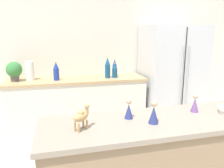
# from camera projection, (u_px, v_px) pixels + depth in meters

# --- Properties ---
(wall_back) EXTENTS (8.00, 0.06, 2.55)m
(wall_back) POSITION_uv_depth(u_px,v_px,m) (104.00, 53.00, 3.69)
(wall_back) COLOR silver
(wall_back) RESTS_ON ground_plane
(back_counter) EXTENTS (2.07, 0.63, 0.93)m
(back_counter) POSITION_uv_depth(u_px,v_px,m) (78.00, 107.00, 3.43)
(back_counter) COLOR silver
(back_counter) RESTS_ON ground_plane
(refrigerator) EXTENTS (0.94, 0.75, 1.72)m
(refrigerator) POSITION_uv_depth(u_px,v_px,m) (171.00, 79.00, 3.65)
(refrigerator) COLOR silver
(refrigerator) RESTS_ON ground_plane
(potted_plant) EXTENTS (0.22, 0.22, 0.28)m
(potted_plant) POSITION_uv_depth(u_px,v_px,m) (14.00, 70.00, 3.08)
(potted_plant) COLOR #595451
(potted_plant) RESTS_ON back_counter
(paper_towel_roll) EXTENTS (0.12, 0.12, 0.28)m
(paper_towel_roll) POSITION_uv_depth(u_px,v_px,m) (30.00, 71.00, 3.16)
(paper_towel_roll) COLOR white
(paper_towel_roll) RESTS_ON back_counter
(back_bottle_0) EXTENTS (0.08, 0.08, 0.28)m
(back_bottle_0) POSITION_uv_depth(u_px,v_px,m) (56.00, 71.00, 3.16)
(back_bottle_0) COLOR navy
(back_bottle_0) RESTS_ON back_counter
(back_bottle_1) EXTENTS (0.07, 0.07, 0.28)m
(back_bottle_1) POSITION_uv_depth(u_px,v_px,m) (115.00, 68.00, 3.51)
(back_bottle_1) COLOR navy
(back_bottle_1) RESTS_ON back_counter
(back_bottle_2) EXTENTS (0.08, 0.08, 0.23)m
(back_bottle_2) POSITION_uv_depth(u_px,v_px,m) (115.00, 71.00, 3.37)
(back_bottle_2) COLOR navy
(back_bottle_2) RESTS_ON back_counter
(back_bottle_3) EXTENTS (0.08, 0.08, 0.32)m
(back_bottle_3) POSITION_uv_depth(u_px,v_px,m) (108.00, 68.00, 3.33)
(back_bottle_3) COLOR navy
(back_bottle_3) RESTS_ON back_counter
(camel_figurine) EXTENTS (0.13, 0.12, 0.16)m
(camel_figurine) POSITION_uv_depth(u_px,v_px,m) (81.00, 116.00, 1.41)
(camel_figurine) COLOR tan
(camel_figurine) RESTS_ON bar_counter
(wise_man_figurine_blue) EXTENTS (0.07, 0.07, 0.17)m
(wise_man_figurine_blue) POSITION_uv_depth(u_px,v_px,m) (154.00, 113.00, 1.52)
(wise_man_figurine_blue) COLOR navy
(wise_man_figurine_blue) RESTS_ON bar_counter
(wise_man_figurine_crimson) EXTENTS (0.06, 0.06, 0.15)m
(wise_man_figurine_crimson) POSITION_uv_depth(u_px,v_px,m) (129.00, 110.00, 1.61)
(wise_man_figurine_crimson) COLOR navy
(wise_man_figurine_crimson) RESTS_ON bar_counter
(wise_man_figurine_purple) EXTENTS (0.06, 0.06, 0.15)m
(wise_man_figurine_purple) POSITION_uv_depth(u_px,v_px,m) (195.00, 104.00, 1.75)
(wise_man_figurine_purple) COLOR #6B4784
(wise_man_figurine_purple) RESTS_ON bar_counter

